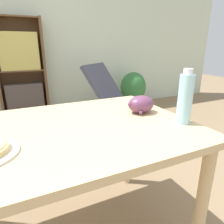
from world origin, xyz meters
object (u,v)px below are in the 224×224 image
(grape_bunch, at_px, (141,104))
(potted_plant_floor, at_px, (133,89))
(lounge_chair_far, at_px, (114,106))
(bookshelf, at_px, (22,75))
(drink_bottle, at_px, (185,98))

(grape_bunch, relative_size, potted_plant_floor, 0.25)
(lounge_chair_far, height_order, potted_plant_floor, lounge_chair_far)
(bookshelf, bearing_deg, grape_bunch, -77.05)
(bookshelf, relative_size, potted_plant_floor, 2.27)
(grape_bunch, height_order, drink_bottle, drink_bottle)
(lounge_chair_far, bearing_deg, bookshelf, 103.37)
(potted_plant_floor, bearing_deg, grape_bunch, -120.35)
(grape_bunch, relative_size, drink_bottle, 0.62)
(lounge_chair_far, bearing_deg, drink_bottle, -144.40)
(drink_bottle, height_order, bookshelf, bookshelf)
(lounge_chair_far, relative_size, potted_plant_floor, 1.42)
(drink_bottle, distance_m, potted_plant_floor, 2.73)
(lounge_chair_far, xyz_separation_m, bookshelf, (-1.15, 0.87, 0.42))
(grape_bunch, xyz_separation_m, bookshelf, (-0.56, 2.44, -0.09))
(bookshelf, bearing_deg, lounge_chair_far, -37.31)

